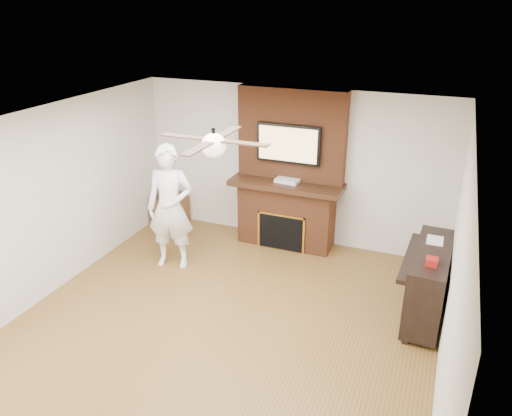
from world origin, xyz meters
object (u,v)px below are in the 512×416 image
at_px(person, 170,207).
at_px(piano, 428,281).
at_px(fireplace, 288,185).
at_px(side_table, 170,209).

distance_m(person, piano, 3.65).
xyz_separation_m(fireplace, person, (-1.35, -1.34, -0.06)).
distance_m(side_table, piano, 4.62).
bearing_deg(fireplace, person, -135.05).
bearing_deg(piano, person, -177.27).
relative_size(person, side_table, 3.18).
xyz_separation_m(person, side_table, (-0.83, 1.28, -0.66)).
relative_size(person, piano, 1.30).
xyz_separation_m(side_table, piano, (4.44, -1.25, 0.23)).
bearing_deg(side_table, piano, -7.14).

